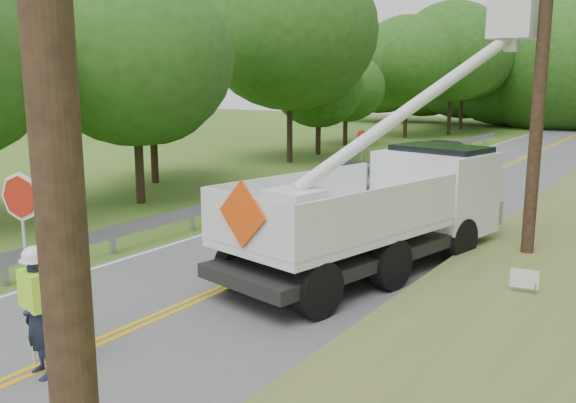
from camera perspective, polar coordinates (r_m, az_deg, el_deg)
The scene contains 10 objects.
ground at distance 11.14m, azimuth -17.76°, elevation -12.64°, with size 140.00×140.00×0.00m, color #37571A.
road at distance 22.24m, azimuth 11.47°, elevation -0.44°, with size 7.20×96.00×0.03m.
guardrail at distance 24.68m, azimuth 3.66°, elevation 2.17°, with size 0.18×48.00×0.77m.
treeline_left at distance 40.80m, azimuth 7.35°, elevation 13.28°, with size 10.67×54.55×11.08m.
flagger at distance 9.93m, azimuth -22.22°, elevation -9.05°, with size 1.18×0.58×3.06m.
bucket_truck at distance 15.07m, azimuth 10.66°, elevation 0.61°, with size 4.81×8.18×7.50m.
suv_silver at distance 22.20m, azimuth 7.13°, elevation 1.79°, with size 2.64×5.73×1.59m, color #AEB0B4.
suv_darkgrey at distance 30.11m, azimuth 14.41°, elevation 4.02°, with size 2.30×5.65×1.64m, color #323639.
stop_sign_permanent at distance 27.69m, azimuth 6.86°, elevation 5.00°, with size 0.46×0.19×2.25m.
yard_sign at distance 12.95m, azimuth 21.10°, elevation -6.84°, with size 0.54×0.11×0.78m.
Camera 1 is at (8.12, -6.24, 4.39)m, focal length 38.29 mm.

